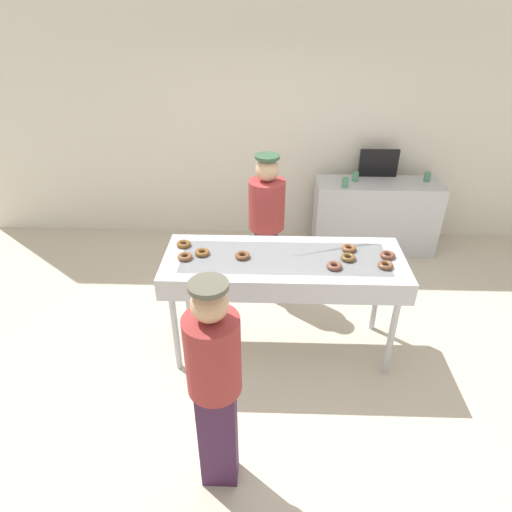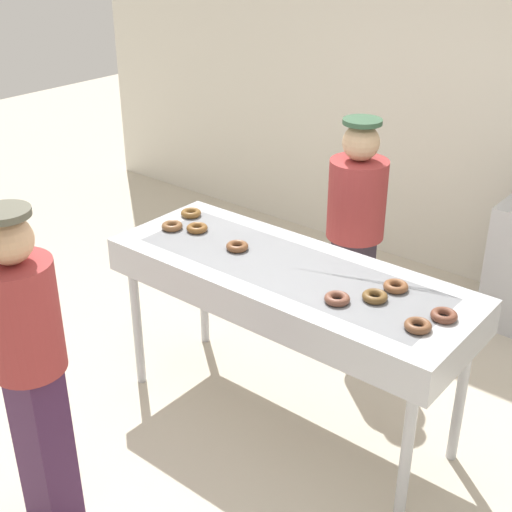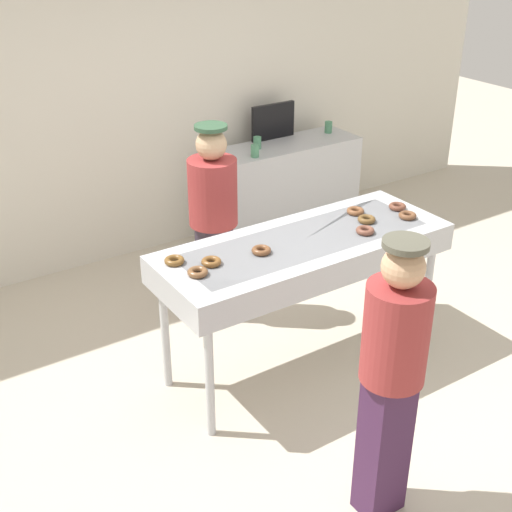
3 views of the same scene
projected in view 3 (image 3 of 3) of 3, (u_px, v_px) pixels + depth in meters
The scene contains 19 objects.
ground_plane at pixel (300, 362), 5.03m from camera, with size 16.00×16.00×0.00m, color beige.
back_wall at pixel (144, 72), 6.03m from camera, with size 8.00×0.12×3.31m, color silver.
fryer_conveyor at pixel (304, 253), 4.62m from camera, with size 2.03×0.75×0.99m.
chocolate_donut_0 at pixel (397, 207), 5.02m from camera, with size 0.13×0.13×0.04m, color brown.
chocolate_donut_1 at pixel (355, 211), 4.95m from camera, with size 0.13×0.13×0.04m, color brown.
chocolate_donut_2 at pixel (365, 230), 4.66m from camera, with size 0.13×0.13×0.04m, color brown.
chocolate_donut_3 at pixel (407, 215), 4.88m from camera, with size 0.13×0.13×0.04m, color brown.
chocolate_donut_4 at pixel (367, 219), 4.82m from camera, with size 0.13×0.13×0.04m, color brown.
chocolate_donut_5 at pixel (174, 261), 4.27m from camera, with size 0.13×0.13×0.04m, color brown.
chocolate_donut_6 at pixel (211, 262), 4.25m from camera, with size 0.13×0.13×0.04m, color brown.
chocolate_donut_7 at pixel (261, 250), 4.39m from camera, with size 0.13×0.13×0.04m, color brown.
chocolate_donut_8 at pixel (198, 272), 4.14m from camera, with size 0.13×0.13×0.04m, color brown.
worker_baker at pixel (213, 210), 5.24m from camera, with size 0.37×0.37×1.56m.
customer_waiting at pixel (392, 371), 3.42m from camera, with size 0.33×0.33×1.63m.
prep_counter at pixel (284, 188), 6.83m from camera, with size 1.51×0.51×0.91m, color #B7BABF.
paper_cup_0 at pixel (255, 151), 6.27m from camera, with size 0.07×0.07×0.11m, color #4C8C66.
paper_cup_1 at pixel (257, 143), 6.48m from camera, with size 0.07×0.07×0.11m, color #4C8C66.
paper_cup_2 at pixel (328, 127), 6.92m from camera, with size 0.07×0.07×0.11m, color #4C8C66.
menu_display at pixel (273, 121), 6.70m from camera, with size 0.47×0.04×0.34m, color black.
Camera 3 is at (-2.53, -3.27, 2.99)m, focal length 48.65 mm.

